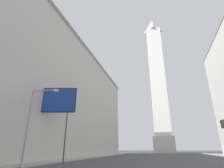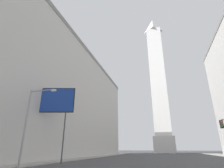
% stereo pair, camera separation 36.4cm
% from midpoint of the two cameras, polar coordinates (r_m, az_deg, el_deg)
% --- Properties ---
extents(sidewalk_left, '(5.00, 97.07, 0.15)m').
position_cam_midpoint_polar(sidewalk_left, '(33.73, -14.05, -22.70)').
color(sidewalk_left, gray).
rests_on(sidewalk_left, ground_plane).
extents(building_left, '(19.54, 59.96, 25.16)m').
position_cam_midpoint_polar(building_left, '(44.98, -19.90, -5.23)').
color(building_left, '#B2AFAA').
rests_on(building_left, ground_plane).
extents(obelisk, '(8.76, 8.76, 68.23)m').
position_cam_midpoint_polar(obelisk, '(86.91, 14.65, 1.03)').
color(obelisk, silver).
rests_on(obelisk, ground_plane).
extents(street_lamp, '(3.30, 0.36, 7.84)m').
position_cam_midpoint_polar(street_lamp, '(20.26, -24.71, -9.71)').
color(street_lamp, gray).
rests_on(street_lamp, ground_plane).
extents(billboard_sign, '(6.36, 2.02, 10.05)m').
position_cam_midpoint_polar(billboard_sign, '(26.23, -19.21, -5.48)').
color(billboard_sign, '#3F3F42').
rests_on(billboard_sign, ground_plane).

